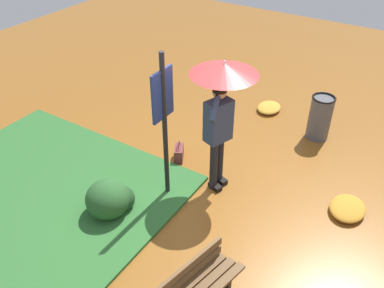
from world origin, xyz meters
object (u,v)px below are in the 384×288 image
object	(u,v)px
person_with_umbrella	(222,95)
trash_bin	(320,117)
info_sign_post	(164,112)
handbag	(179,153)

from	to	relation	value
person_with_umbrella	trash_bin	distance (m)	2.54
person_with_umbrella	trash_bin	bearing A→B (deg)	-23.84
person_with_umbrella	trash_bin	size ratio (longest dim) A/B	2.45
info_sign_post	trash_bin	xyz separation A→B (m)	(2.73, -1.44, -1.03)
info_sign_post	handbag	xyz separation A→B (m)	(0.81, 0.32, -1.32)
person_with_umbrella	handbag	world-z (taller)	person_with_umbrella
handbag	info_sign_post	bearing A→B (deg)	-158.33
info_sign_post	handbag	world-z (taller)	info_sign_post
info_sign_post	handbag	bearing A→B (deg)	21.67
info_sign_post	handbag	size ratio (longest dim) A/B	6.22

